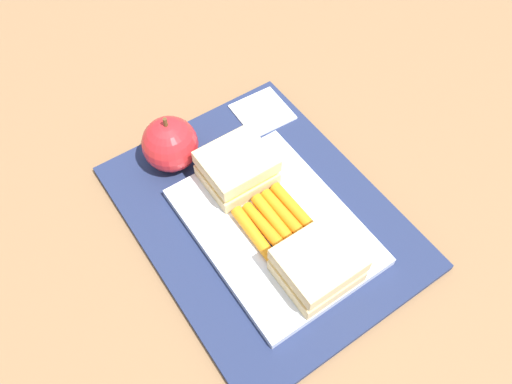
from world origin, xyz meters
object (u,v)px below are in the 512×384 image
at_px(food_tray, 274,226).
at_px(sandwich_half_right, 237,168).
at_px(sandwich_half_left, 318,265).
at_px(carrot_sticks_bundle, 274,220).
at_px(apple, 170,144).
at_px(paper_napkin, 262,112).

distance_m(food_tray, sandwich_half_right, 0.08).
distance_m(sandwich_half_left, sandwich_half_right, 0.16).
bearing_deg(carrot_sticks_bundle, apple, 17.30).
bearing_deg(food_tray, carrot_sticks_bundle, 60.26).
height_order(apple, paper_napkin, apple).
bearing_deg(sandwich_half_right, sandwich_half_left, 180.00).
bearing_deg(food_tray, paper_napkin, -30.69).
bearing_deg(sandwich_half_right, food_tray, 180.00).
relative_size(sandwich_half_left, sandwich_half_right, 1.00).
xyz_separation_m(sandwich_half_right, carrot_sticks_bundle, (-0.08, 0.00, -0.02)).
bearing_deg(apple, sandwich_half_left, -168.26).
height_order(food_tray, carrot_sticks_bundle, carrot_sticks_bundle).
xyz_separation_m(food_tray, apple, (0.16, 0.05, 0.03)).
relative_size(food_tray, carrot_sticks_bundle, 2.92).
height_order(sandwich_half_left, paper_napkin, sandwich_half_left).
bearing_deg(carrot_sticks_bundle, food_tray, -119.74).
bearing_deg(sandwich_half_right, carrot_sticks_bundle, 179.88).
bearing_deg(food_tray, apple, 17.35).
height_order(sandwich_half_right, apple, apple).
xyz_separation_m(sandwich_half_left, sandwich_half_right, (0.16, 0.00, 0.00)).
distance_m(sandwich_half_left, apple, 0.24).
xyz_separation_m(food_tray, carrot_sticks_bundle, (0.00, 0.00, 0.01)).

